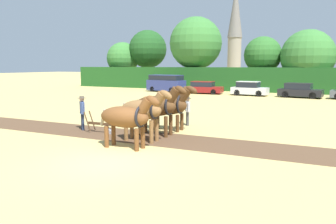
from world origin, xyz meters
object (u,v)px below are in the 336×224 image
object	(u,v)px
tree_center_left	(196,43)
parked_car_left	(204,88)
tree_center	(263,55)
draft_horse_lead_right	(143,110)
draft_horse_trail_left	(157,106)
church_spire	(235,31)
parked_car_center_left	(249,89)
parked_car_center	(300,91)
draft_horse_trail_right	(169,105)
tree_center_right	(308,56)
plow	(103,127)
farmer_at_plow	(82,110)
tree_left	(148,49)
draft_horse_lead_left	(127,117)
parked_van	(166,83)
farmer_beside_team	(188,109)
tree_far_left	(123,58)

from	to	relation	value
tree_center_left	parked_car_left	world-z (taller)	tree_center_left
tree_center	draft_horse_lead_right	size ratio (longest dim) A/B	2.72
draft_horse_trail_left	church_spire	bearing A→B (deg)	99.93
parked_car_center_left	parked_car_center	world-z (taller)	parked_car_center_left
tree_center_left	draft_horse_trail_right	size ratio (longest dim) A/B	3.58
tree_center_right	plow	size ratio (longest dim) A/B	4.59
tree_center_right	farmer_at_plow	distance (m)	32.39
plow	parked_car_left	bearing A→B (deg)	96.59
tree_left	plow	size ratio (longest dim) A/B	5.34
draft_horse_lead_left	parked_van	world-z (taller)	draft_horse_lead_left
plow	draft_horse_trail_right	bearing A→B (deg)	37.27
draft_horse_lead_right	parked_van	distance (m)	27.11
tree_center	draft_horse_trail_left	size ratio (longest dim) A/B	2.54
church_spire	plow	xyz separation A→B (m)	(8.35, -55.67, -10.12)
draft_horse_trail_left	draft_horse_trail_right	bearing A→B (deg)	90.00
draft_horse_lead_left	draft_horse_trail_left	distance (m)	2.72
draft_horse_trail_left	parked_car_left	bearing A→B (deg)	103.26
parked_car_left	parked_car_center	distance (m)	10.51
plow	parked_car_center_left	world-z (taller)	parked_car_center_left
plow	parked_car_center_left	xyz separation A→B (m)	(2.02, 23.47, 0.43)
tree_center_right	farmer_beside_team	size ratio (longest dim) A/B	4.75
plow	parked_car_center_left	size ratio (longest dim) A/B	0.42
parked_van	draft_horse_trail_left	bearing A→B (deg)	-53.71
farmer_at_plow	draft_horse_trail_left	bearing A→B (deg)	-38.65
parked_car_center_left	farmer_at_plow	bearing A→B (deg)	-94.11
plow	draft_horse_lead_left	bearing A→B (deg)	-37.28
parked_van	tree_far_left	bearing A→B (deg)	155.64
parked_car_left	parked_car_center_left	xyz separation A→B (m)	(5.32, -0.09, 0.05)
draft_horse_trail_left	farmer_beside_team	bearing A→B (deg)	83.20
tree_center	parked_car_center_left	world-z (taller)	tree_center
tree_far_left	parked_car_center_left	distance (m)	24.74
church_spire	draft_horse_lead_right	world-z (taller)	church_spire
tree_center_left	draft_horse_lead_left	distance (m)	34.96
draft_horse_lead_right	parked_van	bearing A→B (deg)	113.08
farmer_beside_team	parked_car_center	size ratio (longest dim) A/B	0.36
draft_horse_lead_left	parked_car_left	world-z (taller)	draft_horse_lead_left
tree_center_right	parked_van	distance (m)	17.69
draft_horse_trail_left	plow	distance (m)	2.97
tree_far_left	parked_car_center	xyz separation A→B (m)	(27.90, -9.15, -3.70)
parked_van	draft_horse_lead_left	bearing A→B (deg)	-55.97
tree_center	plow	distance (m)	32.46
draft_horse_lead_right	draft_horse_trail_left	world-z (taller)	draft_horse_trail_left
plow	farmer_beside_team	distance (m)	4.81
parked_car_center_left	tree_center_left	bearing A→B (deg)	145.12
tree_center_left	tree_far_left	bearing A→B (deg)	173.72
draft_horse_trail_right	parked_car_center	bearing A→B (deg)	76.50
tree_center	farmer_at_plow	distance (m)	32.31
church_spire	draft_horse_trail_left	world-z (taller)	church_spire
plow	parked_car_left	size ratio (longest dim) A/B	0.39
tree_center_left	parked_car_center_left	bearing A→B (deg)	-39.09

